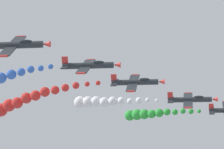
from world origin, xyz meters
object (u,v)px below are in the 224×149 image
Objects in this scene: airplane_left_inner at (191,100)px; airplane_right_outer at (16,45)px; airplane_right_inner at (136,82)px; airplane_left_outer at (89,65)px.

airplane_right_outer is at bearing -38.72° from airplane_left_inner.
airplane_left_inner is 1.00× the size of airplane_right_outer.
airplane_right_inner is at bearing -44.85° from airplane_left_inner.
airplane_right_outer is at bearing -35.52° from airplane_right_inner.
airplane_right_inner reaches higher than airplane_left_inner.
airplane_left_inner is 14.95m from airplane_right_inner.
airplane_left_outer is (21.71, -17.44, 3.94)m from airplane_left_inner.
airplane_right_outer is (33.48, -26.84, 5.41)m from airplane_left_inner.
airplane_right_outer reaches higher than airplane_left_outer.
airplane_right_inner is (10.46, -10.41, 2.42)m from airplane_left_inner.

